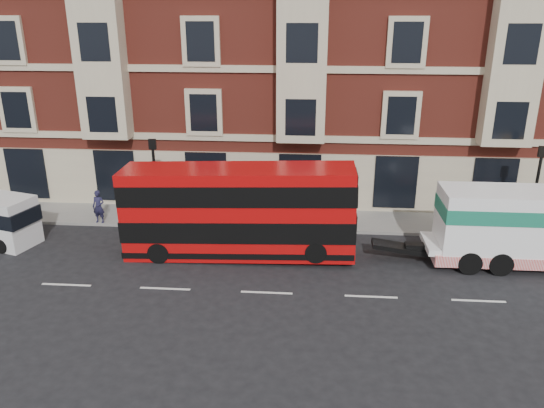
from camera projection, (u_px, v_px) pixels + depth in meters
The scene contains 8 objects.
ground at pixel (267, 293), 20.47m from camera, with size 120.00×120.00×0.00m, color black.
sidewalk at pixel (279, 219), 27.46m from camera, with size 90.00×3.00×0.15m, color slate.
victorian_terrace at pixel (297, 13), 30.98m from camera, with size 45.00×12.00×20.40m.
lamp_post_west at pixel (155, 176), 25.78m from camera, with size 0.35×0.15×4.35m.
lamp_post_east at pixel (536, 185), 24.47m from camera, with size 0.35×0.15×4.35m.
double_decker_bus at pixel (239, 210), 22.88m from camera, with size 9.97×2.29×4.04m.
tow_truck at pixel (525, 226), 22.13m from camera, with size 7.98×2.36×3.33m.
pedestrian at pixel (99, 207), 26.54m from camera, with size 0.61×0.40×1.69m, color #1D1C38.
Camera 1 is at (1.60, -17.95, 10.31)m, focal length 35.00 mm.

